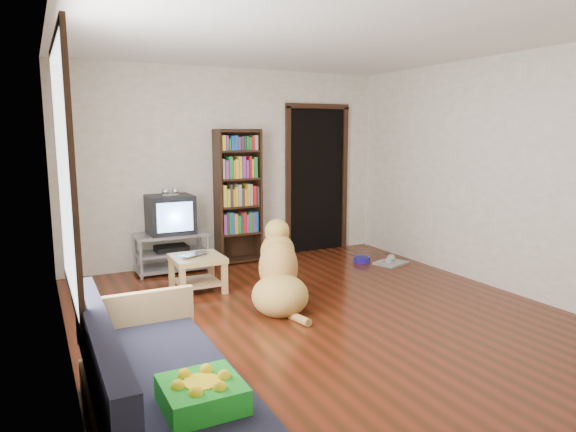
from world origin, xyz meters
name	(u,v)px	position (x,y,z in m)	size (l,w,h in m)	color
ground	(322,316)	(0.00, 0.00, 0.00)	(5.00, 5.00, 0.00)	#531C0E
ceiling	(325,36)	(0.00, 0.00, 2.60)	(5.00, 5.00, 0.00)	white
wall_back	(230,166)	(0.00, 2.50, 1.30)	(4.50, 4.50, 0.00)	silver
wall_left	(60,195)	(-2.25, 0.00, 1.30)	(5.00, 5.00, 0.00)	silver
wall_right	(496,174)	(2.25, 0.00, 1.30)	(5.00, 5.00, 0.00)	silver
green_cushion	(202,394)	(-1.75, -1.81, 0.48)	(0.38, 0.38, 0.13)	green
laptop	(198,255)	(-0.84, 1.29, 0.41)	(0.34, 0.22, 0.03)	#B8B7BB
dog_bowl	(362,259)	(1.53, 1.54, 0.04)	(0.22, 0.22, 0.08)	#251697
grey_rag	(391,263)	(1.83, 1.29, 0.01)	(0.40, 0.32, 0.03)	#A3A3A3
window	(64,173)	(-2.23, -0.50, 1.50)	(0.03, 1.46, 1.70)	white
doorway	(317,176)	(1.35, 2.48, 1.12)	(1.03, 0.05, 2.19)	black
tv_stand	(172,251)	(-0.90, 2.25, 0.27)	(0.90, 0.45, 0.50)	#99999E
crt_tv	(170,214)	(-0.90, 2.27, 0.74)	(0.55, 0.52, 0.58)	black
bookshelf	(238,189)	(0.05, 2.34, 1.00)	(0.60, 0.30, 1.80)	black
sofa	(159,402)	(-1.87, -1.38, 0.26)	(0.80, 1.80, 0.80)	tan
coffee_table	(197,266)	(-0.84, 1.32, 0.28)	(0.55, 0.55, 0.40)	tan
dog	(279,276)	(-0.26, 0.41, 0.33)	(0.75, 1.09, 0.90)	tan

